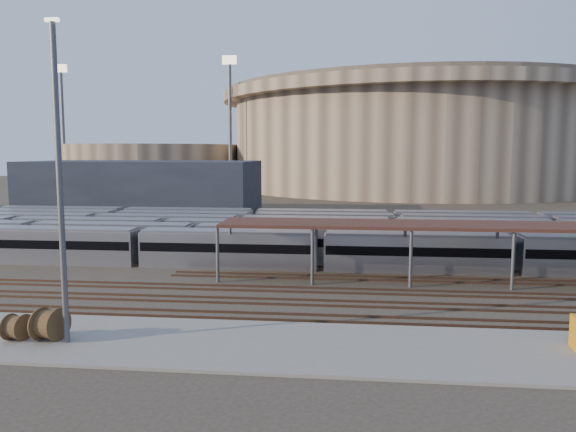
% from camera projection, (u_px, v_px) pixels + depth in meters
% --- Properties ---
extents(ground, '(420.00, 420.00, 0.00)m').
position_uv_depth(ground, '(305.00, 288.00, 48.71)').
color(ground, '#383026').
rests_on(ground, ground).
extents(apron, '(50.00, 9.00, 0.20)m').
position_uv_depth(apron, '(204.00, 343.00, 34.43)').
color(apron, gray).
rests_on(apron, ground).
extents(subway_trains, '(130.39, 23.90, 3.60)m').
position_uv_depth(subway_trains, '(314.00, 236.00, 66.81)').
color(subway_trains, '#A9A9AE').
rests_on(subway_trains, ground).
extents(inspection_shed, '(60.30, 6.00, 5.30)m').
position_uv_depth(inspection_shed, '(556.00, 229.00, 49.71)').
color(inspection_shed, '#55565A').
rests_on(inspection_shed, ground).
extents(empty_tracks, '(170.00, 9.62, 0.18)m').
position_uv_depth(empty_tracks, '(300.00, 302.00, 43.76)').
color(empty_tracks, '#4C3323').
rests_on(empty_tracks, ground).
extents(stadium, '(124.00, 124.00, 32.50)m').
position_uv_depth(stadium, '(416.00, 137.00, 182.37)').
color(stadium, tan).
rests_on(stadium, ground).
extents(secondary_arena, '(56.00, 56.00, 14.00)m').
position_uv_depth(secondary_arena, '(153.00, 166.00, 182.79)').
color(secondary_arena, tan).
rests_on(secondary_arena, ground).
extents(service_building, '(42.00, 20.00, 10.00)m').
position_uv_depth(service_building, '(144.00, 188.00, 106.25)').
color(service_building, '#1E232D').
rests_on(service_building, ground).
extents(floodlight_0, '(4.00, 1.00, 38.40)m').
position_uv_depth(floodlight_0, '(230.00, 120.00, 158.23)').
color(floodlight_0, '#55565A').
rests_on(floodlight_0, ground).
extents(floodlight_1, '(4.00, 1.00, 38.40)m').
position_uv_depth(floodlight_1, '(63.00, 123.00, 174.06)').
color(floodlight_1, '#55565A').
rests_on(floodlight_1, ground).
extents(floodlight_3, '(4.00, 1.00, 38.40)m').
position_uv_depth(floodlight_3, '(312.00, 127.00, 205.44)').
color(floodlight_3, '#55565A').
rests_on(floodlight_3, ground).
extents(cable_reel_west, '(1.31, 1.84, 1.66)m').
position_uv_depth(cable_reel_west, '(17.00, 327.00, 34.52)').
color(cable_reel_west, brown).
rests_on(cable_reel_west, apron).
extents(cable_reel_east, '(1.66, 2.29, 2.06)m').
position_uv_depth(cable_reel_east, '(50.00, 324.00, 34.46)').
color(cable_reel_east, brown).
rests_on(cable_reel_east, apron).
extents(yard_light_pole, '(0.82, 0.36, 19.18)m').
position_uv_depth(yard_light_pole, '(60.00, 184.00, 33.16)').
color(yard_light_pole, '#55565A').
rests_on(yard_light_pole, apron).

